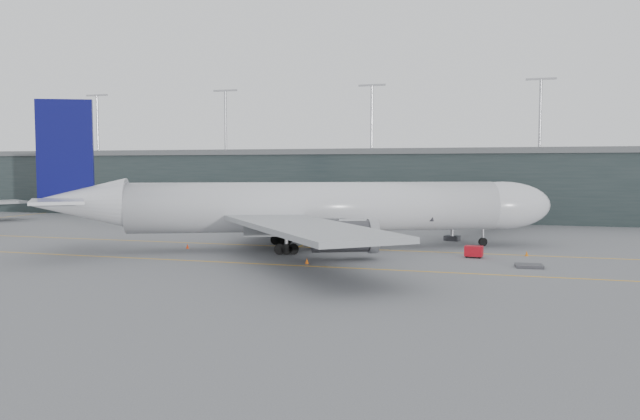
# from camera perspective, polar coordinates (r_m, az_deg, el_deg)

# --- Properties ---
(ground) EXTENTS (320.00, 320.00, 0.00)m
(ground) POSITION_cam_1_polar(r_m,az_deg,el_deg) (94.15, -4.12, -2.97)
(ground) COLOR slate
(ground) RESTS_ON ground
(taxiline_a) EXTENTS (160.00, 0.25, 0.02)m
(taxiline_a) POSITION_cam_1_polar(r_m,az_deg,el_deg) (90.43, -5.00, -3.26)
(taxiline_a) COLOR #F1A816
(taxiline_a) RESTS_ON ground
(taxiline_b) EXTENTS (160.00, 0.25, 0.02)m
(taxiline_b) POSITION_cam_1_polar(r_m,az_deg,el_deg) (75.88, -9.38, -4.70)
(taxiline_b) COLOR #F1A816
(taxiline_b) RESTS_ON ground
(taxiline_lead_main) EXTENTS (0.25, 60.00, 0.02)m
(taxiline_lead_main) POSITION_cam_1_polar(r_m,az_deg,el_deg) (111.67, 1.85, -1.86)
(taxiline_lead_main) COLOR #F1A816
(taxiline_lead_main) RESTS_ON ground
(terminal) EXTENTS (240.00, 36.00, 29.00)m
(terminal) POSITION_cam_1_polar(r_m,az_deg,el_deg) (149.26, 3.60, 2.54)
(terminal) COLOR #1D2728
(terminal) RESTS_ON ground
(main_aircraft) EXTENTS (68.70, 63.36, 20.16)m
(main_aircraft) POSITION_cam_1_polar(r_m,az_deg,el_deg) (86.08, -0.76, 0.17)
(main_aircraft) COLOR silver
(main_aircraft) RESTS_ON ground
(jet_bridge) EXTENTS (16.84, 45.34, 7.08)m
(jet_bridge) POSITION_cam_1_polar(r_m,az_deg,el_deg) (112.21, 13.83, 0.76)
(jet_bridge) COLOR #303035
(jet_bridge) RESTS_ON ground
(gse_cart) EXTENTS (2.32, 1.63, 1.48)m
(gse_cart) POSITION_cam_1_polar(r_m,az_deg,el_deg) (80.57, 13.88, -3.67)
(gse_cart) COLOR #A10B16
(gse_cart) RESTS_ON ground
(baggage_dolly) EXTENTS (3.15, 2.57, 0.30)m
(baggage_dolly) POSITION_cam_1_polar(r_m,az_deg,el_deg) (74.77, 18.57, -4.85)
(baggage_dolly) COLOR #353439
(baggage_dolly) RESTS_ON ground
(uld_a) EXTENTS (2.57, 2.25, 2.02)m
(uld_a) POSITION_cam_1_polar(r_m,az_deg,el_deg) (105.73, -5.20, -1.64)
(uld_a) COLOR #37373C
(uld_a) RESTS_ON ground
(uld_b) EXTENTS (2.34, 1.99, 1.92)m
(uld_b) POSITION_cam_1_polar(r_m,az_deg,el_deg) (104.97, -3.13, -1.69)
(uld_b) COLOR #37373C
(uld_b) RESTS_ON ground
(uld_c) EXTENTS (2.24, 2.02, 1.69)m
(uld_c) POSITION_cam_1_polar(r_m,az_deg,el_deg) (104.88, -1.84, -1.76)
(uld_c) COLOR #37373C
(uld_c) RESTS_ON ground
(cone_nose) EXTENTS (0.43, 0.43, 0.68)m
(cone_nose) POSITION_cam_1_polar(r_m,az_deg,el_deg) (83.81, 18.38, -3.80)
(cone_nose) COLOR #CF630B
(cone_nose) RESTS_ON ground
(cone_wing_stbd) EXTENTS (0.45, 0.45, 0.71)m
(cone_wing_stbd) POSITION_cam_1_polar(r_m,az_deg,el_deg) (73.35, -1.21, -4.67)
(cone_wing_stbd) COLOR #D7550B
(cone_wing_stbd) RESTS_ON ground
(cone_wing_port) EXTENTS (0.43, 0.43, 0.68)m
(cone_wing_port) POSITION_cam_1_polar(r_m,az_deg,el_deg) (102.74, 3.85, -2.19)
(cone_wing_port) COLOR #F3400D
(cone_wing_port) RESTS_ON ground
(cone_tail) EXTENTS (0.43, 0.43, 0.68)m
(cone_tail) POSITION_cam_1_polar(r_m,az_deg,el_deg) (88.83, -12.03, -3.25)
(cone_tail) COLOR #F03A0D
(cone_tail) RESTS_ON ground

